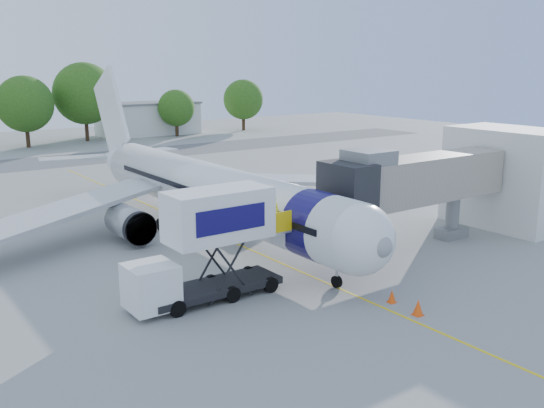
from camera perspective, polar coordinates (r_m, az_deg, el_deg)
ground at (r=39.37m, az=-3.16°, el=-3.84°), size 160.00×160.00×0.00m
guidance_line at (r=39.37m, az=-3.16°, el=-3.83°), size 0.15×70.00×0.01m
taxiway_strip at (r=77.37m, az=-20.22°, el=3.74°), size 120.00×10.00×0.01m
aircraft at (r=42.08m, az=-6.23°, el=1.35°), size 34.17×37.73×11.35m
jet_bridge at (r=38.22m, az=12.73°, el=2.05°), size 13.90×3.20×6.60m
terminal_stub at (r=46.65m, az=21.32°, el=2.37°), size 5.00×8.00×7.00m
catering_hiloader at (r=29.74m, az=-6.13°, el=-3.96°), size 8.50×2.44×5.50m
ground_tug at (r=26.48m, az=21.45°, el=-11.54°), size 4.21×2.93×1.53m
safety_cone_a at (r=29.33m, az=13.58°, el=-9.46°), size 0.49×0.49×0.78m
safety_cone_b at (r=30.54m, az=11.22°, el=-8.53°), size 0.41×0.41×0.66m
outbuilding_right at (r=103.24m, az=-11.56°, el=7.90°), size 16.40×7.40×5.30m
tree_d at (r=91.60m, az=-22.24°, el=8.71°), size 7.79×7.79×9.94m
tree_e at (r=96.23m, az=-17.25°, el=9.90°), size 9.21×9.21×11.74m
tree_f at (r=99.86m, az=-9.01°, el=8.92°), size 5.87×5.87×7.48m
tree_g at (r=107.72m, az=-2.72°, el=9.80°), size 6.94×6.94×8.85m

